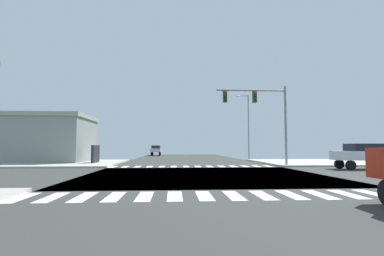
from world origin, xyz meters
The scene contains 10 objects.
ground centered at (0.00, 0.00, -0.03)m, with size 90.00×90.00×0.05m.
sidewalk_corner_ne centered at (13.00, 12.00, 0.07)m, with size 12.00×12.00×0.14m.
sidewalk_corner_nw centered at (-13.00, 12.00, 0.07)m, with size 12.00×12.00×0.14m.
crosswalk_near centered at (-0.25, -7.30, 0.00)m, with size 13.50×2.00×0.01m.
crosswalk_far centered at (-0.25, 7.30, 0.00)m, with size 13.50×2.00×0.01m.
traffic_signal_mast centered at (5.54, 7.12, 5.05)m, with size 6.06×0.55×6.87m.
street_lamp centered at (7.95, 20.88, 5.07)m, with size 1.78×0.32×8.54m.
bank_building centered at (-18.69, 14.06, 2.47)m, with size 17.67×7.71×4.92m.
sedan_farside_2 centered at (-5.00, 37.24, 1.12)m, with size 1.80×4.30×1.88m.
sedan_crossing_3 centered at (12.20, 3.50, 1.12)m, with size 4.30×1.80×1.88m.
Camera 1 is at (-1.81, -17.22, 1.65)m, focal length 27.32 mm.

